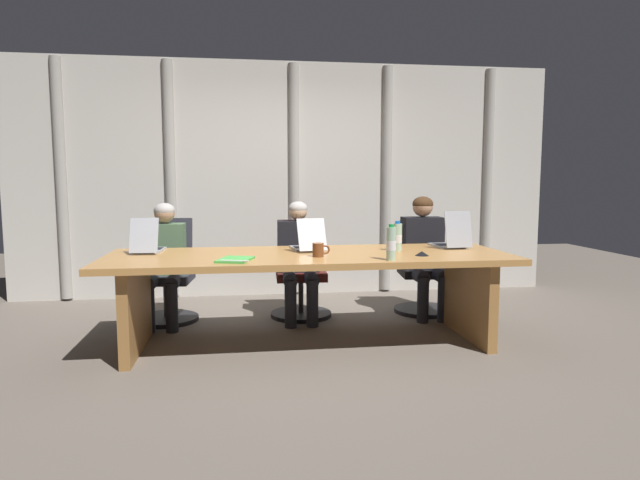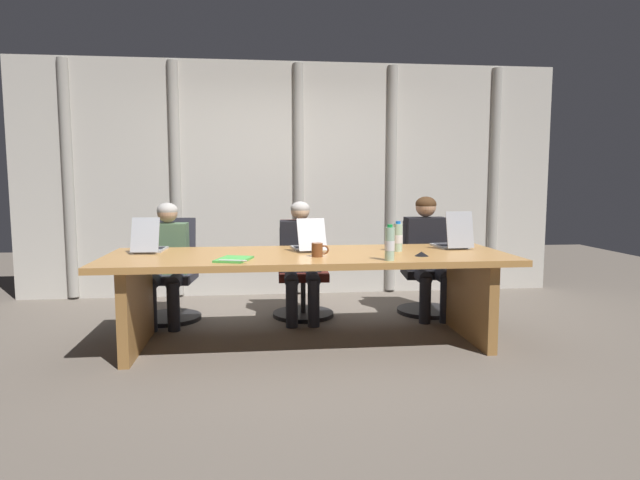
% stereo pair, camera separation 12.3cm
% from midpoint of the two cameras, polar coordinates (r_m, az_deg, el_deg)
% --- Properties ---
extents(ground_plane, '(12.51, 12.51, 0.00)m').
position_cam_midpoint_polar(ground_plane, '(4.59, -0.37, -10.75)').
color(ground_plane, '#6B6056').
extents(conference_table, '(3.24, 1.12, 0.75)m').
position_cam_midpoint_polar(conference_table, '(4.45, -0.37, -3.48)').
color(conference_table, '#B77F42').
rests_on(conference_table, ground_plane).
extents(curtain_backdrop, '(6.25, 0.16, 2.69)m').
position_cam_midpoint_polar(curtain_backdrop, '(6.42, -2.36, 6.29)').
color(curtain_backdrop, beige).
rests_on(curtain_backdrop, ground_plane).
extents(laptop_left_end, '(0.24, 0.42, 0.29)m').
position_cam_midpoint_polar(laptop_left_end, '(4.75, -16.65, -0.49)').
color(laptop_left_end, '#A8ADB7').
rests_on(laptop_left_end, conference_table).
extents(laptop_left_mid, '(0.28, 0.44, 0.28)m').
position_cam_midpoint_polar(laptop_left_mid, '(4.65, -0.48, -0.39)').
color(laptop_left_mid, '#BCBCC1').
rests_on(laptop_left_mid, conference_table).
extents(laptop_center, '(0.27, 0.42, 0.33)m').
position_cam_midpoint_polar(laptop_center, '(4.96, 14.37, -0.08)').
color(laptop_center, '#A8ADB7').
rests_on(laptop_center, conference_table).
extents(office_chair_left_end, '(0.60, 0.60, 0.97)m').
position_cam_midpoint_polar(office_chair_left_end, '(5.48, -14.75, -4.27)').
color(office_chair_left_end, '#2D2D38').
rests_on(office_chair_left_end, ground_plane).
extents(office_chair_left_mid, '(0.60, 0.60, 0.94)m').
position_cam_midpoint_polar(office_chair_left_mid, '(5.44, -1.15, -4.21)').
color(office_chair_left_mid, '#511E19').
rests_on(office_chair_left_mid, ground_plane).
extents(office_chair_center, '(0.60, 0.60, 0.92)m').
position_cam_midpoint_polar(office_chair_center, '(5.70, 11.65, -3.93)').
color(office_chair_center, black).
rests_on(office_chair_center, ground_plane).
extents(person_left_end, '(0.38, 0.55, 1.13)m').
position_cam_midpoint_polar(person_left_end, '(5.27, -15.06, -1.60)').
color(person_left_end, '#4C6B4C').
rests_on(person_left_end, ground_plane).
extents(person_left_mid, '(0.41, 0.55, 1.14)m').
position_cam_midpoint_polar(person_left_mid, '(5.24, -1.33, -1.40)').
color(person_left_mid, black).
rests_on(person_left_mid, ground_plane).
extents(person_center, '(0.41, 0.55, 1.18)m').
position_cam_midpoint_polar(person_center, '(5.49, 11.77, -0.83)').
color(person_center, black).
rests_on(person_center, ground_plane).
extents(water_bottle_primary, '(0.07, 0.07, 0.27)m').
position_cam_midpoint_polar(water_bottle_primary, '(4.08, 8.14, -0.42)').
color(water_bottle_primary, '#ADD1B2').
rests_on(water_bottle_primary, conference_table).
extents(water_bottle_secondary, '(0.08, 0.08, 0.25)m').
position_cam_midpoint_polar(water_bottle_secondary, '(4.62, 8.89, 0.25)').
color(water_bottle_secondary, '#ADD1B2').
rests_on(water_bottle_secondary, conference_table).
extents(coffee_mug_near, '(0.14, 0.09, 0.11)m').
position_cam_midpoint_polar(coffee_mug_near, '(4.25, 0.59, -1.03)').
color(coffee_mug_near, brown).
rests_on(coffee_mug_near, conference_table).
extents(conference_mic_left_side, '(0.11, 0.11, 0.03)m').
position_cam_midpoint_polar(conference_mic_left_side, '(4.38, 11.35, -1.43)').
color(conference_mic_left_side, black).
rests_on(conference_mic_left_side, conference_table).
extents(spiral_notepad, '(0.30, 0.36, 0.03)m').
position_cam_midpoint_polar(spiral_notepad, '(4.10, -8.15, -2.01)').
color(spiral_notepad, '#4CB74C').
rests_on(spiral_notepad, conference_table).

